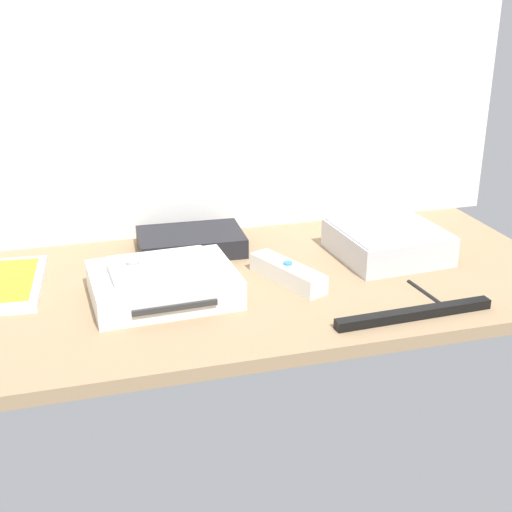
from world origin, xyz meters
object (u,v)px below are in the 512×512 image
Objects in this scene: remote_classic_pad at (160,266)px; sensor_bar at (414,314)px; stylus_pen at (425,291)px; network_router at (191,242)px; remote_wand at (287,273)px; mini_computer at (387,242)px; game_console at (163,284)px.

remote_classic_pad reaches higher than sensor_bar.
stylus_pen is at bearing -15.49° from remote_classic_pad.
stylus_pen is at bearing -38.76° from network_router.
network_router is at bearing 102.93° from remote_wand.
mini_computer reaches higher than remote_wand.
remote_wand is 1.67× the size of stylus_pen.
stylus_pen is at bearing -16.10° from game_console.
sensor_bar is at bearing -51.04° from network_router.
mini_computer is 40.56cm from remote_classic_pad.
stylus_pen is (38.81, -8.55, -5.06)cm from remote_classic_pad.
network_router is 1.25× the size of remote_classic_pad.
remote_classic_pad reaches higher than network_router.
mini_computer is 1.22× the size of remote_classic_pad.
network_router is at bearing 124.35° from sensor_bar.
network_router is at bearing 160.22° from mini_computer.
stylus_pen is (18.81, -9.60, -1.16)cm from remote_wand.
game_console is 36.70cm from sensor_bar.
network_router is (-31.93, 11.49, -0.94)cm from mini_computer.
mini_computer is 20.73cm from remote_wand.
remote_classic_pad is (-7.95, -18.32, 3.71)cm from network_router.
mini_computer is 33.95cm from network_router.
sensor_bar is (25.33, -34.02, -1.00)cm from network_router.
game_console is at bearing 166.67° from stylus_pen.
game_console reaches higher than network_router.
network_router reaches higher than sensor_bar.
network_router is at bearing 64.20° from game_console.
sensor_bar is (-6.61, -22.53, -1.94)cm from mini_computer.
remote_wand is (19.61, 0.50, -0.69)cm from game_console.
mini_computer reaches higher than sensor_bar.
network_router is 0.77× the size of sensor_bar.
remote_classic_pad reaches higher than stylus_pen.
game_console is at bearing -170.96° from mini_computer.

